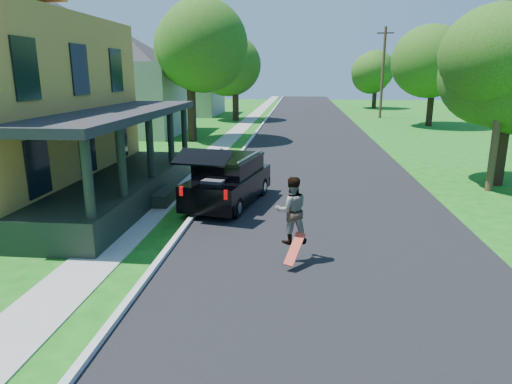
# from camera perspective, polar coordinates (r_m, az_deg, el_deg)

# --- Properties ---
(ground) EXTENTS (140.00, 140.00, 0.00)m
(ground) POSITION_cam_1_polar(r_m,az_deg,el_deg) (9.68, 10.21, -11.97)
(ground) COLOR #125511
(ground) RESTS_ON ground
(street) EXTENTS (8.00, 120.00, 0.02)m
(street) POSITION_cam_1_polar(r_m,az_deg,el_deg) (28.96, 7.14, 5.99)
(street) COLOR black
(street) RESTS_ON ground
(curb) EXTENTS (0.15, 120.00, 0.12)m
(curb) POSITION_cam_1_polar(r_m,az_deg,el_deg) (29.12, -0.89, 6.15)
(curb) COLOR #AEAFA9
(curb) RESTS_ON ground
(sidewalk) EXTENTS (1.30, 120.00, 0.03)m
(sidewalk) POSITION_cam_1_polar(r_m,az_deg,el_deg) (29.33, -3.92, 6.18)
(sidewalk) COLOR gray
(sidewalk) RESTS_ON ground
(front_walk) EXTENTS (6.50, 1.20, 0.03)m
(front_walk) POSITION_cam_1_polar(r_m,az_deg,el_deg) (17.52, -24.29, -0.88)
(front_walk) COLOR gray
(front_walk) RESTS_ON ground
(neighbor_house_mid) EXTENTS (12.78, 12.78, 8.30)m
(neighbor_house_mid) POSITION_cam_1_polar(r_m,az_deg,el_deg) (34.99, -16.20, 13.91)
(neighbor_house_mid) COLOR #A8A394
(neighbor_house_mid) RESTS_ON ground
(neighbor_house_far) EXTENTS (12.78, 12.78, 8.30)m
(neighbor_house_far) POSITION_cam_1_polar(r_m,az_deg,el_deg) (50.24, -9.40, 14.33)
(neighbor_house_far) COLOR #A8A394
(neighbor_house_far) RESTS_ON ground
(black_suv) EXTENTS (2.59, 4.84, 2.14)m
(black_suv) POSITION_cam_1_polar(r_m,az_deg,el_deg) (15.29, -3.49, 1.46)
(black_suv) COLOR black
(black_suv) RESTS_ON ground
(skateboarder) EXTENTS (0.89, 0.77, 1.59)m
(skateboarder) POSITION_cam_1_polar(r_m,az_deg,el_deg) (10.58, 4.47, -2.28)
(skateboarder) COLOR black
(skateboarder) RESTS_ON ground
(skateboard) EXTENTS (0.49, 0.71, 0.59)m
(skateboard) POSITION_cam_1_polar(r_m,az_deg,el_deg) (10.42, 4.85, -7.23)
(skateboard) COLOR #B31F0F
(skateboard) RESTS_ON ground
(tree_left_mid) EXTENTS (7.43, 7.24, 9.02)m
(tree_left_mid) POSITION_cam_1_polar(r_m,az_deg,el_deg) (30.03, -8.39, 17.45)
(tree_left_mid) COLOR black
(tree_left_mid) RESTS_ON ground
(tree_left_far) EXTENTS (7.11, 6.86, 8.60)m
(tree_left_far) POSITION_cam_1_polar(r_m,az_deg,el_deg) (42.98, -2.69, 16.23)
(tree_left_far) COLOR black
(tree_left_far) RESTS_ON ground
(tree_right_near) EXTENTS (6.04, 5.79, 7.44)m
(tree_right_near) POSITION_cam_1_polar(r_m,az_deg,el_deg) (20.03, 29.22, 14.07)
(tree_right_near) COLOR black
(tree_right_near) RESTS_ON ground
(tree_right_mid) EXTENTS (7.66, 7.51, 8.70)m
(tree_right_mid) POSITION_cam_1_polar(r_m,az_deg,el_deg) (41.22, 21.38, 15.37)
(tree_right_mid) COLOR black
(tree_right_mid) RESTS_ON ground
(tree_right_far) EXTENTS (6.20, 5.91, 7.24)m
(tree_right_far) POSITION_cam_1_polar(r_m,az_deg,el_deg) (60.34, 14.73, 14.49)
(tree_right_far) COLOR black
(tree_right_far) RESTS_ON ground
(utility_pole_near) EXTENTS (1.63, 0.32, 8.73)m
(utility_pole_near) POSITION_cam_1_polar(r_m,az_deg,el_deg) (18.84, 28.65, 13.56)
(utility_pole_near) COLOR #4A2E22
(utility_pole_near) RESTS_ON ground
(utility_pole_far) EXTENTS (1.60, 0.27, 8.57)m
(utility_pole_far) POSITION_cam_1_polar(r_m,az_deg,el_deg) (47.05, 15.57, 14.28)
(utility_pole_far) COLOR #4A2E22
(utility_pole_far) RESTS_ON ground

